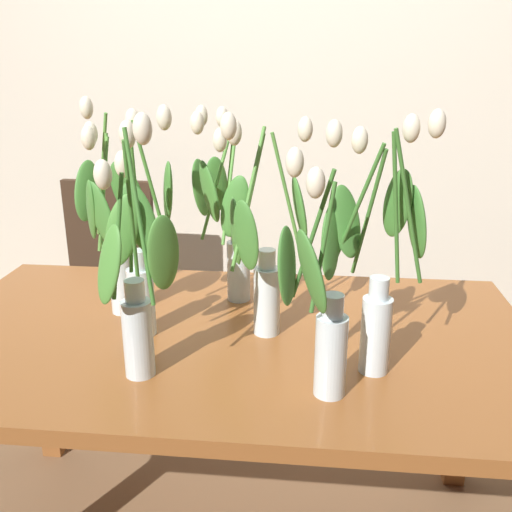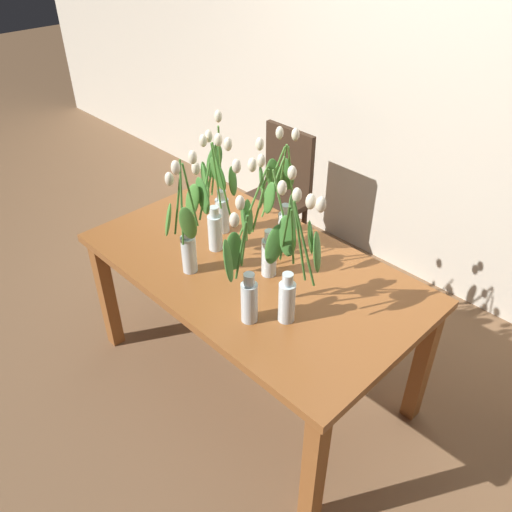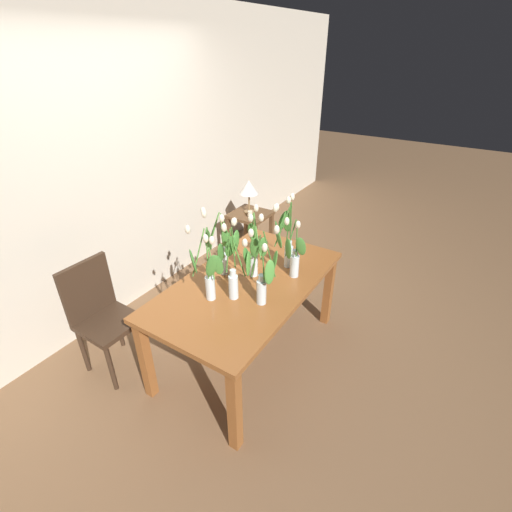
# 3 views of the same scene
# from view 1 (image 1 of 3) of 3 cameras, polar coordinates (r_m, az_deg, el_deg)

# --- Properties ---
(room_wall_rear) EXTENTS (9.00, 0.10, 2.70)m
(room_wall_rear) POSITION_cam_1_polar(r_m,az_deg,el_deg) (2.79, 1.64, 17.70)
(room_wall_rear) COLOR beige
(room_wall_rear) RESTS_ON ground
(dining_table) EXTENTS (1.60, 0.90, 0.74)m
(dining_table) POSITION_cam_1_polar(r_m,az_deg,el_deg) (1.54, -2.81, -10.74)
(dining_table) COLOR brown
(dining_table) RESTS_ON ground
(tulip_vase_0) EXTENTS (0.21, 0.29, 0.56)m
(tulip_vase_0) POSITION_cam_1_polar(r_m,az_deg,el_deg) (1.62, -3.01, 3.21)
(tulip_vase_0) COLOR silver
(tulip_vase_0) RESTS_ON dining_table
(tulip_vase_1) EXTENTS (0.18, 0.22, 0.59)m
(tulip_vase_1) POSITION_cam_1_polar(r_m,az_deg,el_deg) (1.58, -14.57, 1.41)
(tulip_vase_1) COLOR silver
(tulip_vase_1) RESTS_ON dining_table
(tulip_vase_2) EXTENTS (0.21, 0.24, 0.57)m
(tulip_vase_2) POSITION_cam_1_polar(r_m,az_deg,el_deg) (1.40, 0.83, -0.40)
(tulip_vase_2) COLOR silver
(tulip_vase_2) RESTS_ON dining_table
(tulip_vase_3) EXTENTS (0.25, 0.16, 0.59)m
(tulip_vase_3) POSITION_cam_1_polar(r_m,az_deg,el_deg) (1.28, 12.01, -1.25)
(tulip_vase_3) COLOR silver
(tulip_vase_3) RESTS_ON dining_table
(tulip_vase_4) EXTENTS (0.16, 0.16, 0.52)m
(tulip_vase_4) POSITION_cam_1_polar(r_m,az_deg,el_deg) (1.17, 6.62, -6.52)
(tulip_vase_4) COLOR silver
(tulip_vase_4) RESTS_ON dining_table
(tulip_vase_5) EXTENTS (0.22, 0.21, 0.59)m
(tulip_vase_5) POSITION_cam_1_polar(r_m,az_deg,el_deg) (1.24, -12.17, -3.50)
(tulip_vase_5) COLOR silver
(tulip_vase_5) RESTS_ON dining_table
(tulip_vase_6) EXTENTS (0.20, 0.23, 0.58)m
(tulip_vase_6) POSITION_cam_1_polar(r_m,az_deg,el_deg) (1.44, -11.40, 0.28)
(tulip_vase_6) COLOR silver
(tulip_vase_6) RESTS_ON dining_table
(dining_chair) EXTENTS (0.41, 0.41, 0.93)m
(dining_chair) POSITION_cam_1_polar(r_m,az_deg,el_deg) (2.56, -15.02, -2.02)
(dining_chair) COLOR #382619
(dining_chair) RESTS_ON ground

